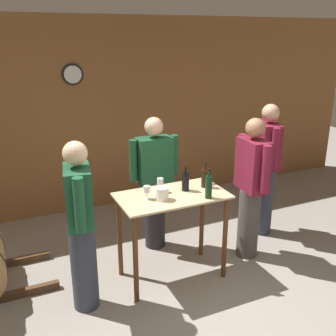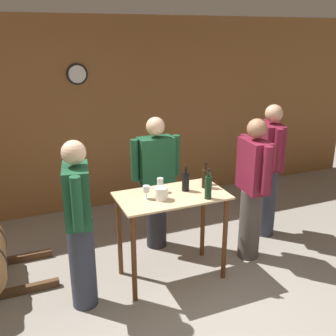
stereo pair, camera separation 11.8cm
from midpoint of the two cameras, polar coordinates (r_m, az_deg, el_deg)
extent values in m
plane|color=gray|center=(3.80, 6.27, -21.35)|extent=(14.00, 14.00, 0.00)
cube|color=brown|center=(5.71, -8.39, 7.60)|extent=(8.40, 0.05, 2.70)
cylinder|color=black|center=(5.46, -14.30, 13.02)|extent=(0.28, 0.03, 0.28)
cylinder|color=white|center=(5.45, -14.27, 13.01)|extent=(0.23, 0.01, 0.23)
cube|color=#D1B284|center=(3.92, -0.26, -4.04)|extent=(1.10, 0.61, 0.02)
cylinder|color=#593319|center=(3.77, -5.65, -13.08)|extent=(0.05, 0.05, 0.91)
cylinder|color=#593319|center=(4.14, 7.44, -10.06)|extent=(0.05, 0.05, 0.91)
cylinder|color=#593319|center=(4.18, -7.86, -9.81)|extent=(0.05, 0.05, 0.91)
cylinder|color=#593319|center=(4.51, 4.18, -7.39)|extent=(0.05, 0.05, 0.91)
cylinder|color=black|center=(3.99, 1.70, -2.06)|extent=(0.08, 0.08, 0.18)
cylinder|color=black|center=(3.94, 1.72, -0.29)|extent=(0.02, 0.02, 0.08)
cylinder|color=black|center=(3.93, 1.73, 0.12)|extent=(0.03, 0.03, 0.02)
cylinder|color=black|center=(3.81, 5.04, -2.80)|extent=(0.07, 0.07, 0.22)
cylinder|color=black|center=(3.76, 5.11, -0.65)|extent=(0.02, 0.02, 0.08)
cylinder|color=black|center=(3.75, 5.12, -0.23)|extent=(0.03, 0.03, 0.02)
cylinder|color=black|center=(4.09, 4.56, -1.49)|extent=(0.08, 0.08, 0.19)
cylinder|color=black|center=(4.04, 4.61, 0.32)|extent=(0.02, 0.02, 0.08)
cylinder|color=black|center=(4.03, 4.62, 0.72)|extent=(0.03, 0.03, 0.02)
cylinder|color=silver|center=(3.83, -3.95, -4.47)|extent=(0.06, 0.06, 0.00)
cylinder|color=silver|center=(3.81, -3.96, -3.99)|extent=(0.01, 0.01, 0.07)
cylinder|color=silver|center=(3.79, -3.98, -3.09)|extent=(0.07, 0.07, 0.06)
cylinder|color=silver|center=(3.99, -1.98, -3.44)|extent=(0.06, 0.06, 0.00)
cylinder|color=silver|center=(3.97, -1.98, -2.97)|extent=(0.01, 0.01, 0.07)
cylinder|color=silver|center=(3.95, -1.99, -2.02)|extent=(0.06, 0.06, 0.07)
cylinder|color=silver|center=(4.21, 4.77, -2.23)|extent=(0.06, 0.06, 0.00)
cylinder|color=silver|center=(4.20, 4.78, -1.82)|extent=(0.01, 0.01, 0.06)
cylinder|color=silver|center=(4.18, 4.80, -1.01)|extent=(0.06, 0.06, 0.06)
cylinder|color=white|center=(3.78, -1.79, -3.73)|extent=(0.13, 0.13, 0.12)
cylinder|color=#333847|center=(5.14, 13.02, -4.52)|extent=(0.24, 0.24, 0.90)
cube|color=maroon|center=(4.90, 13.64, 3.24)|extent=(0.34, 0.45, 0.54)
sphere|color=tan|center=(4.82, 14.00, 7.78)|extent=(0.21, 0.21, 0.21)
cylinder|color=maroon|center=(5.13, 12.82, 4.29)|extent=(0.09, 0.09, 0.49)
cylinder|color=maroon|center=(4.67, 14.58, 2.72)|extent=(0.09, 0.09, 0.49)
cylinder|color=#4C4742|center=(4.60, 10.85, -7.81)|extent=(0.24, 0.24, 0.82)
cube|color=maroon|center=(4.33, 11.41, 0.43)|extent=(0.25, 0.42, 0.57)
sphere|color=#9E7051|center=(4.22, 11.77, 5.71)|extent=(0.21, 0.21, 0.21)
cylinder|color=maroon|center=(4.53, 9.84, 1.72)|extent=(0.09, 0.09, 0.51)
cylinder|color=maroon|center=(4.12, 13.19, -0.23)|extent=(0.09, 0.09, 0.51)
cylinder|color=#333847|center=(3.81, -12.99, -13.68)|extent=(0.24, 0.24, 0.86)
cube|color=#194C2D|center=(3.49, -13.82, -4.02)|extent=(0.29, 0.43, 0.52)
sphere|color=beige|center=(3.36, -14.33, 2.07)|extent=(0.21, 0.21, 0.21)
cylinder|color=#194C2D|center=(3.25, -13.75, -5.27)|extent=(0.09, 0.09, 0.47)
cylinder|color=#194C2D|center=(3.71, -13.94, -2.18)|extent=(0.09, 0.09, 0.47)
cylinder|color=#232328|center=(4.71, -2.64, -6.70)|extent=(0.24, 0.24, 0.83)
cube|color=#194C2D|center=(4.46, -2.77, 1.18)|extent=(0.40, 0.22, 0.52)
sphere|color=beige|center=(4.36, -2.85, 6.03)|extent=(0.21, 0.21, 0.21)
cylinder|color=#194C2D|center=(4.55, 0.15, 1.89)|extent=(0.09, 0.09, 0.47)
cylinder|color=#194C2D|center=(4.37, -5.82, 1.08)|extent=(0.09, 0.09, 0.47)
camera|label=1|loc=(0.06, -90.87, -0.30)|focal=42.00mm
camera|label=2|loc=(0.06, 89.13, 0.30)|focal=42.00mm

